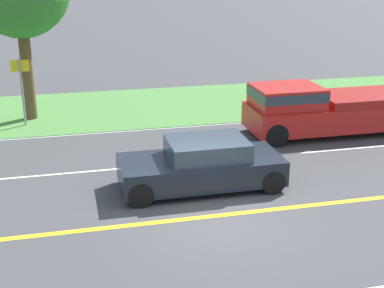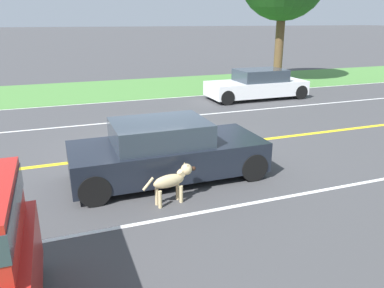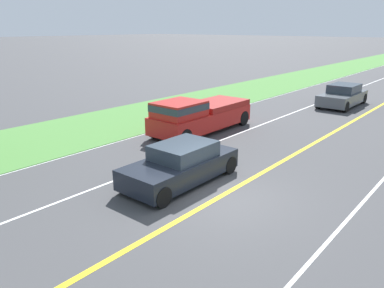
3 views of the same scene
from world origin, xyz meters
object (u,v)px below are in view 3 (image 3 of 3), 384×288
object	(u,v)px
pickup_truck	(198,115)
car_trailing_near	(343,96)
ego_car	(181,164)
dog	(160,159)

from	to	relation	value
pickup_truck	car_trailing_near	xyz separation A→B (m)	(-3.20, -11.18, -0.23)
ego_car	car_trailing_near	distance (m)	16.38
dog	car_trailing_near	bearing A→B (deg)	-103.45
car_trailing_near	ego_car	bearing A→B (deg)	90.93
dog	pickup_truck	size ratio (longest dim) A/B	0.20
pickup_truck	dog	bearing A→B (deg)	114.30
dog	ego_car	bearing A→B (deg)	159.28
ego_car	pickup_truck	world-z (taller)	pickup_truck
car_trailing_near	pickup_truck	bearing A→B (deg)	74.01
dog	pickup_truck	world-z (taller)	pickup_truck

